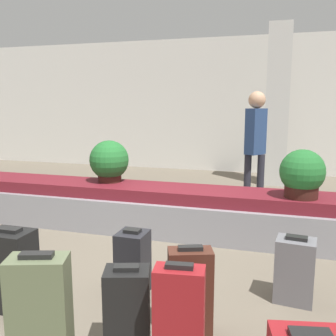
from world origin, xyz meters
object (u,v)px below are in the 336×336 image
suitcase_3 (40,316)px  suitcase_4 (190,291)px  suitcase_5 (133,263)px  suitcase_7 (127,311)px  suitcase_0 (179,322)px  potted_plant_0 (302,174)px  pillar (277,106)px  suitcase_6 (12,270)px  suitcase_8 (295,270)px  traveler_0 (255,139)px  potted_plant_1 (109,161)px

suitcase_3 → suitcase_4: (0.78, 0.66, -0.06)m
suitcase_3 → suitcase_5: size_ratio=1.32×
suitcase_3 → suitcase_7: size_ratio=1.27×
suitcase_0 → potted_plant_0: size_ratio=1.31×
pillar → suitcase_6: bearing=-109.3°
suitcase_0 → suitcase_7: suitcase_0 is taller
suitcase_7 → potted_plant_0: bearing=45.8°
suitcase_8 → traveler_0: bearing=107.0°
potted_plant_1 → pillar: bearing=57.0°
potted_plant_0 → pillar: bearing=95.4°
suitcase_0 → suitcase_7: (-0.38, 0.11, -0.06)m
suitcase_0 → suitcase_5: suitcase_0 is taller
suitcase_0 → traveler_0: traveler_0 is taller
suitcase_6 → suitcase_4: bearing=3.3°
pillar → potted_plant_0: 3.60m
suitcase_4 → suitcase_8: bearing=22.7°
pillar → suitcase_3: size_ratio=4.10×
suitcase_5 → potted_plant_0: (1.44, 1.58, 0.57)m
suitcase_5 → pillar: bearing=78.8°
suitcase_7 → traveler_0: traveler_0 is taller
suitcase_3 → suitcase_5: suitcase_3 is taller
suitcase_5 → potted_plant_1: potted_plant_1 is taller
suitcase_3 → potted_plant_0: (1.61, 2.65, 0.48)m
suitcase_6 → potted_plant_0: size_ratio=1.22×
potted_plant_0 → suitcase_3: bearing=-121.3°
suitcase_0 → potted_plant_1: potted_plant_1 is taller
suitcase_6 → suitcase_7: bearing=-12.8°
suitcase_0 → suitcase_8: 1.33m
suitcase_3 → potted_plant_0: potted_plant_0 is taller
pillar → suitcase_5: 5.37m
potted_plant_0 → suitcase_7: bearing=-116.9°
suitcase_5 → suitcase_4: bearing=-32.6°
potted_plant_0 → traveler_0: (-0.62, 1.44, 0.26)m
suitcase_3 → potted_plant_1: bearing=88.8°
suitcase_6 → suitcase_7: suitcase_6 is taller
suitcase_4 → suitcase_5: bearing=126.6°
suitcase_3 → traveler_0: size_ratio=0.43×
pillar → suitcase_7: (-0.85, -5.83, -1.30)m
suitcase_0 → suitcase_7: size_ratio=1.18×
pillar → traveler_0: pillar is taller
suitcase_8 → suitcase_6: bearing=-154.5°
suitcase_6 → potted_plant_1: bearing=94.9°
suitcase_7 → suitcase_8: bearing=25.8°
suitcase_7 → traveler_0: (0.56, 3.76, 0.82)m
suitcase_0 → suitcase_6: suitcase_0 is taller
pillar → suitcase_5: bearing=-102.3°
suitcase_6 → potted_plant_0: (2.29, 2.07, 0.53)m
suitcase_0 → suitcase_7: 0.40m
suitcase_5 → suitcase_7: 0.78m
suitcase_0 → suitcase_3: (-0.81, -0.21, 0.03)m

